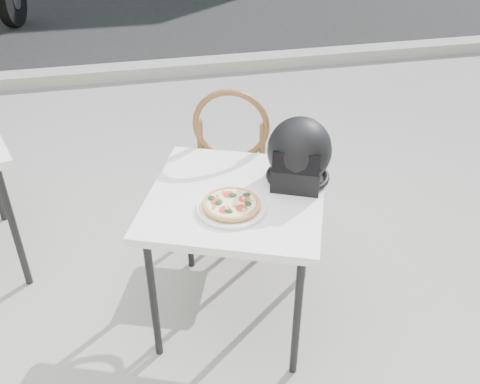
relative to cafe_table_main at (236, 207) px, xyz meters
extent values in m
plane|color=gray|center=(-0.23, 0.52, -0.68)|extent=(80.00, 80.00, 0.00)
cube|color=gray|center=(-0.23, 3.52, -0.62)|extent=(30.00, 0.25, 0.12)
cube|color=white|center=(0.00, 0.00, 0.05)|extent=(1.02, 1.02, 0.04)
cylinder|color=black|center=(-0.42, -0.18, -0.32)|extent=(0.05, 0.05, 0.70)
cylinder|color=black|center=(0.18, -0.42, -0.32)|extent=(0.05, 0.05, 0.70)
cylinder|color=black|center=(-0.18, 0.42, -0.32)|extent=(0.05, 0.05, 0.70)
cylinder|color=black|center=(0.42, 0.18, -0.32)|extent=(0.05, 0.05, 0.70)
cylinder|color=white|center=(-0.04, -0.11, 0.07)|extent=(0.34, 0.34, 0.01)
torus|color=white|center=(-0.04, -0.11, 0.08)|extent=(0.36, 0.36, 0.02)
cylinder|color=#DEA151|center=(-0.04, -0.11, 0.09)|extent=(0.26, 0.26, 0.01)
torus|color=#DEA151|center=(-0.04, -0.11, 0.10)|extent=(0.27, 0.27, 0.02)
cylinder|color=red|center=(-0.04, -0.11, 0.10)|extent=(0.23, 0.23, 0.00)
cylinder|color=#FFEBC3|center=(-0.04, -0.11, 0.10)|extent=(0.23, 0.23, 0.00)
cylinder|color=red|center=(0.02, -0.10, 0.10)|extent=(0.05, 0.05, 0.00)
cylinder|color=red|center=(-0.04, -0.05, 0.10)|extent=(0.05, 0.05, 0.00)
cylinder|color=red|center=(-0.10, -0.09, 0.10)|extent=(0.05, 0.05, 0.00)
cylinder|color=red|center=(-0.08, -0.16, 0.10)|extent=(0.05, 0.05, 0.00)
cylinder|color=red|center=(-0.01, -0.16, 0.10)|extent=(0.05, 0.05, 0.00)
ellipsoid|color=#143918|center=(-0.03, -0.06, 0.11)|extent=(0.04, 0.03, 0.01)
ellipsoid|color=#143918|center=(-0.10, -0.10, 0.11)|extent=(0.04, 0.05, 0.01)
ellipsoid|color=#143918|center=(0.02, -0.14, 0.11)|extent=(0.03, 0.04, 0.01)
ellipsoid|color=#143918|center=(-0.07, -0.17, 0.11)|extent=(0.05, 0.04, 0.01)
ellipsoid|color=#143918|center=(0.03, -0.07, 0.11)|extent=(0.04, 0.03, 0.01)
ellipsoid|color=#143918|center=(-0.12, -0.06, 0.11)|extent=(0.04, 0.04, 0.01)
cylinder|color=#EADB8F|center=(-0.03, -0.13, 0.11)|extent=(0.02, 0.02, 0.02)
cylinder|color=#EADB8F|center=(-0.09, -0.05, 0.11)|extent=(0.02, 0.02, 0.02)
cylinder|color=#EADB8F|center=(0.01, -0.10, 0.11)|extent=(0.02, 0.02, 0.02)
cylinder|color=#EADB8F|center=(-0.06, -0.03, 0.11)|extent=(0.02, 0.02, 0.02)
cylinder|color=#EADB8F|center=(-0.01, -0.18, 0.11)|extent=(0.02, 0.02, 0.02)
cylinder|color=#EADB8F|center=(-0.12, -0.13, 0.11)|extent=(0.02, 0.02, 0.02)
cylinder|color=#EADB8F|center=(0.04, -0.11, 0.11)|extent=(0.02, 0.02, 0.02)
cylinder|color=#EADB8F|center=(-0.08, -0.16, 0.11)|extent=(0.02, 0.02, 0.02)
ellipsoid|color=black|center=(0.31, 0.07, 0.22)|extent=(0.40, 0.40, 0.31)
cube|color=black|center=(0.27, -0.02, 0.13)|extent=(0.24, 0.19, 0.12)
torus|color=black|center=(0.31, 0.07, 0.08)|extent=(0.40, 0.40, 0.03)
cube|color=black|center=(0.26, -0.05, 0.23)|extent=(0.21, 0.12, 0.10)
cube|color=brown|center=(0.13, 0.60, -0.22)|extent=(0.52, 0.52, 0.04)
cylinder|color=brown|center=(0.34, 0.70, -0.45)|extent=(0.04, 0.04, 0.45)
cylinder|color=brown|center=(0.03, 0.81, -0.45)|extent=(0.04, 0.04, 0.45)
cylinder|color=brown|center=(0.23, 0.40, -0.45)|extent=(0.04, 0.04, 0.45)
cylinder|color=brown|center=(-0.08, 0.51, -0.45)|extent=(0.04, 0.04, 0.45)
cylinder|color=brown|center=(0.22, 0.39, -0.01)|extent=(0.04, 0.04, 0.43)
cylinder|color=brown|center=(-0.08, 0.50, -0.01)|extent=(0.04, 0.04, 0.43)
torus|color=brown|center=(0.07, 0.44, 0.19)|extent=(0.39, 0.17, 0.40)
cylinder|color=black|center=(-1.09, 0.47, -0.29)|extent=(0.05, 0.05, 0.76)
cylinder|color=black|center=(-1.75, 5.71, -0.34)|extent=(0.29, 0.68, 0.67)
cylinder|color=slate|center=(-1.75, 5.71, -0.34)|extent=(0.20, 0.25, 0.22)
camera|label=1|loc=(-0.42, -1.95, 1.40)|focal=40.00mm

